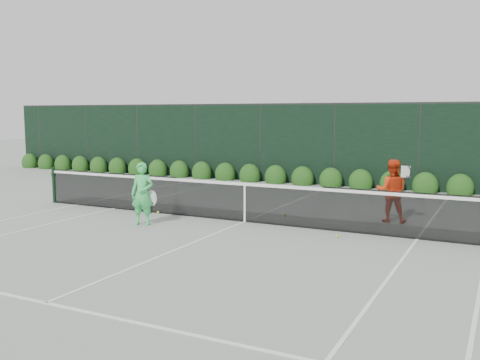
% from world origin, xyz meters
% --- Properties ---
extents(ground, '(80.00, 80.00, 0.00)m').
position_xyz_m(ground, '(0.00, 0.00, 0.00)').
color(ground, gray).
rests_on(ground, ground).
extents(tennis_net, '(12.90, 0.10, 1.07)m').
position_xyz_m(tennis_net, '(-0.02, 0.00, 0.53)').
color(tennis_net, '#113319').
rests_on(tennis_net, ground).
extents(player_woman, '(0.67, 0.49, 1.52)m').
position_xyz_m(player_woman, '(-2.05, -1.42, 0.76)').
color(player_woman, '#3ED566').
rests_on(player_woman, ground).
extents(player_man, '(0.91, 0.71, 1.56)m').
position_xyz_m(player_man, '(3.24, 1.60, 0.78)').
color(player_man, red).
rests_on(player_man, ground).
extents(court_lines, '(11.03, 23.83, 0.01)m').
position_xyz_m(court_lines, '(0.00, 0.00, 0.01)').
color(court_lines, white).
rests_on(court_lines, ground).
extents(windscreen_fence, '(32.00, 21.07, 3.06)m').
position_xyz_m(windscreen_fence, '(0.00, -2.71, 1.51)').
color(windscreen_fence, black).
rests_on(windscreen_fence, ground).
extents(hedge_row, '(31.66, 0.65, 0.94)m').
position_xyz_m(hedge_row, '(-0.00, 7.15, 0.23)').
color(hedge_row, '#1A3B10').
rests_on(hedge_row, ground).
extents(tennis_balls, '(5.17, 1.81, 0.07)m').
position_xyz_m(tennis_balls, '(0.20, 0.15, 0.03)').
color(tennis_balls, '#CCDB30').
rests_on(tennis_balls, ground).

